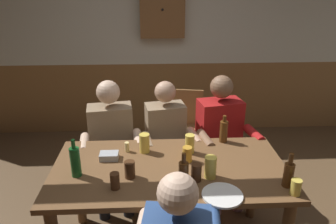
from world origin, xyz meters
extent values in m
cube|color=beige|center=(0.00, 2.30, 1.68)|extent=(6.80, 0.12, 1.39)
cube|color=brown|center=(0.00, 2.30, 0.49)|extent=(6.80, 0.12, 0.98)
cube|color=brown|center=(0.00, -0.01, 0.75)|extent=(1.70, 0.88, 0.04)
cylinder|color=brown|center=(-0.77, 0.34, 0.37)|extent=(0.08, 0.08, 0.73)
cylinder|color=brown|center=(0.77, 0.34, 0.37)|extent=(0.08, 0.08, 0.73)
cube|color=#997F60|center=(-0.51, 0.72, 0.71)|extent=(0.43, 0.28, 0.51)
sphere|color=beige|center=(-0.51, 0.72, 1.11)|extent=(0.21, 0.21, 0.21)
cylinder|color=black|center=(-0.38, 0.60, 0.48)|extent=(0.18, 0.40, 0.13)
cylinder|color=black|center=(-0.60, 0.57, 0.48)|extent=(0.18, 0.40, 0.13)
cylinder|color=black|center=(-0.36, 0.41, 0.21)|extent=(0.10, 0.10, 0.42)
cylinder|color=black|center=(-0.57, 0.38, 0.21)|extent=(0.10, 0.10, 0.42)
cylinder|color=beige|center=(-0.25, 0.51, 0.74)|extent=(0.12, 0.29, 0.08)
cylinder|color=beige|center=(-0.70, 0.44, 0.74)|extent=(0.12, 0.29, 0.08)
cube|color=#997F60|center=(0.00, 0.72, 0.72)|extent=(0.39, 0.28, 0.51)
sphere|color=tan|center=(0.00, 0.72, 1.10)|extent=(0.19, 0.19, 0.19)
cylinder|color=silver|center=(0.12, 0.60, 0.48)|extent=(0.19, 0.41, 0.13)
cylinder|color=silver|center=(-0.07, 0.57, 0.48)|extent=(0.19, 0.41, 0.13)
cylinder|color=silver|center=(0.15, 0.41, 0.21)|extent=(0.10, 0.10, 0.42)
cylinder|color=silver|center=(-0.04, 0.38, 0.21)|extent=(0.10, 0.10, 0.42)
cylinder|color=tan|center=(0.25, 0.51, 0.74)|extent=(0.13, 0.29, 0.08)
cylinder|color=#997F60|center=(-0.16, 0.44, 0.74)|extent=(0.13, 0.29, 0.08)
cube|color=#AD1919|center=(0.51, 0.72, 0.73)|extent=(0.43, 0.31, 0.54)
sphere|color=brown|center=(0.51, 0.72, 1.14)|extent=(0.21, 0.21, 0.21)
cylinder|color=#B78493|center=(0.64, 0.62, 0.48)|extent=(0.20, 0.39, 0.13)
cylinder|color=#B78493|center=(0.43, 0.58, 0.48)|extent=(0.20, 0.39, 0.13)
cylinder|color=#B78493|center=(0.68, 0.44, 0.21)|extent=(0.10, 0.10, 0.42)
cylinder|color=#B78493|center=(0.46, 0.40, 0.21)|extent=(0.10, 0.10, 0.42)
cylinder|color=#AD1919|center=(0.78, 0.51, 0.76)|extent=(0.13, 0.29, 0.08)
cylinder|color=brown|center=(0.34, 0.43, 0.76)|extent=(0.13, 0.29, 0.08)
sphere|color=beige|center=(0.00, -0.75, 1.09)|extent=(0.21, 0.21, 0.21)
cylinder|color=beige|center=(-0.17, -0.49, 0.73)|extent=(0.12, 0.29, 0.08)
cylinder|color=#2D4C84|center=(0.23, -0.54, 0.73)|extent=(0.12, 0.29, 0.08)
cube|color=brown|center=(0.23, 1.23, 0.45)|extent=(0.51, 0.51, 0.02)
cube|color=brown|center=(0.26, 1.43, 0.67)|extent=(0.39, 0.10, 0.42)
cylinder|color=brown|center=(0.38, 1.01, 0.22)|extent=(0.04, 0.04, 0.44)
cylinder|color=brown|center=(0.00, 1.08, 0.22)|extent=(0.04, 0.04, 0.44)
cylinder|color=brown|center=(0.45, 1.38, 0.22)|extent=(0.04, 0.04, 0.44)
cylinder|color=brown|center=(0.07, 1.45, 0.22)|extent=(0.04, 0.04, 0.44)
cylinder|color=#F9E08C|center=(-0.32, 0.23, 0.81)|extent=(0.04, 0.04, 0.08)
cube|color=#B2B7BC|center=(-0.45, 0.12, 0.80)|extent=(0.14, 0.10, 0.05)
cylinder|color=white|center=(0.31, -0.37, 0.78)|extent=(0.26, 0.26, 0.01)
cylinder|color=#593314|center=(0.76, -0.28, 0.86)|extent=(0.07, 0.07, 0.16)
cylinder|color=#593314|center=(0.76, -0.28, 0.98)|extent=(0.03, 0.03, 0.08)
cylinder|color=#593314|center=(0.47, 0.36, 0.87)|extent=(0.07, 0.07, 0.18)
cylinder|color=#593314|center=(0.47, 0.36, 0.98)|extent=(0.03, 0.03, 0.05)
cylinder|color=#195923|center=(-0.65, -0.09, 0.88)|extent=(0.07, 0.07, 0.21)
cylinder|color=#195923|center=(-0.65, -0.09, 1.02)|extent=(0.03, 0.03, 0.06)
cylinder|color=#593314|center=(0.08, -0.24, 0.86)|extent=(0.07, 0.07, 0.17)
cylinder|color=#593314|center=(0.08, -0.24, 0.98)|extent=(0.03, 0.03, 0.07)
cylinder|color=#E5C64C|center=(0.27, -0.16, 0.85)|extent=(0.08, 0.08, 0.16)
cylinder|color=#E5C64C|center=(-0.18, 0.22, 0.85)|extent=(0.08, 0.08, 0.15)
cylinder|color=#4C2D19|center=(-0.28, -0.13, 0.84)|extent=(0.07, 0.07, 0.12)
cylinder|color=#4C2D19|center=(-0.37, -0.26, 0.83)|extent=(0.06, 0.06, 0.11)
cylinder|color=#E5C64C|center=(0.17, 0.19, 0.85)|extent=(0.07, 0.07, 0.15)
cylinder|color=#4C2D19|center=(0.17, -0.19, 0.84)|extent=(0.07, 0.07, 0.12)
cylinder|color=gold|center=(0.14, 0.06, 0.83)|extent=(0.07, 0.07, 0.12)
cylinder|color=#E5C64C|center=(0.78, -0.37, 0.83)|extent=(0.07, 0.07, 0.11)
cube|color=brown|center=(0.03, 2.17, 1.69)|extent=(0.56, 0.12, 0.70)
sphere|color=black|center=(0.03, 2.09, 1.69)|extent=(0.03, 0.03, 0.03)
camera|label=1|loc=(-0.11, -2.04, 2.05)|focal=34.61mm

